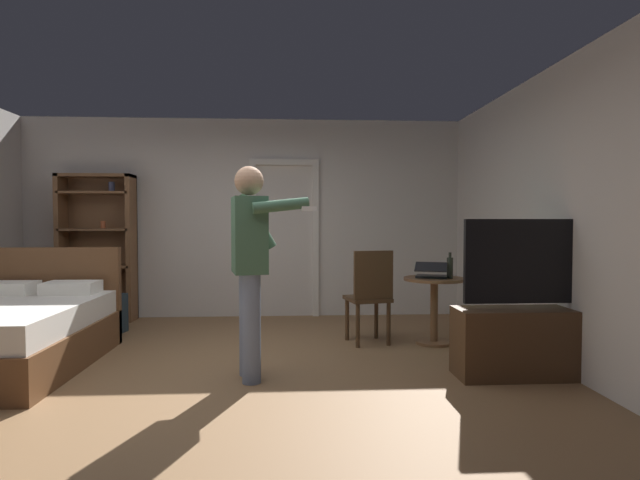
% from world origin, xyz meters
% --- Properties ---
extents(ground_plane, '(6.42, 6.42, 0.00)m').
position_xyz_m(ground_plane, '(0.00, 0.00, 0.00)').
color(ground_plane, olive).
extents(wall_back, '(6.08, 0.12, 2.67)m').
position_xyz_m(wall_back, '(0.00, 2.77, 1.33)').
color(wall_back, silver).
rests_on(wall_back, ground_plane).
extents(wall_right, '(0.12, 5.66, 2.67)m').
position_xyz_m(wall_right, '(2.98, 0.00, 1.33)').
color(wall_right, silver).
rests_on(wall_right, ground_plane).
extents(doorway_frame, '(0.93, 0.08, 2.13)m').
position_xyz_m(doorway_frame, '(0.53, 2.69, 1.22)').
color(doorway_frame, white).
rests_on(doorway_frame, ground_plane).
extents(bed, '(1.39, 1.93, 1.02)m').
position_xyz_m(bed, '(-1.89, 0.40, 0.30)').
color(bed, brown).
rests_on(bed, ground_plane).
extents(bookshelf, '(0.94, 0.32, 1.90)m').
position_xyz_m(bookshelf, '(-1.89, 2.54, 1.02)').
color(bookshelf, brown).
rests_on(bookshelf, ground_plane).
extents(tv_flatscreen, '(1.29, 0.40, 1.31)m').
position_xyz_m(tv_flatscreen, '(2.62, -0.13, 0.38)').
color(tv_flatscreen, '#4C331E').
rests_on(tv_flatscreen, ground_plane).
extents(side_table, '(0.64, 0.64, 0.70)m').
position_xyz_m(side_table, '(2.12, 1.04, 0.47)').
color(side_table, brown).
rests_on(side_table, ground_plane).
extents(laptop, '(0.41, 0.41, 0.17)m').
position_xyz_m(laptop, '(2.07, 1.00, 0.75)').
color(laptop, black).
rests_on(laptop, side_table).
extents(bottle_on_table, '(0.06, 0.06, 0.27)m').
position_xyz_m(bottle_on_table, '(2.26, 0.96, 0.81)').
color(bottle_on_table, '#282A21').
rests_on(bottle_on_table, side_table).
extents(wooden_chair, '(0.50, 0.50, 0.99)m').
position_xyz_m(wooden_chair, '(1.44, 1.05, 0.54)').
color(wooden_chair, '#4C331E').
rests_on(wooden_chair, ground_plane).
extents(person_blue_shirt, '(0.71, 0.57, 1.74)m').
position_xyz_m(person_blue_shirt, '(0.28, -0.04, 1.00)').
color(person_blue_shirt, slate).
rests_on(person_blue_shirt, ground_plane).
extents(suitcase_dark, '(0.53, 0.43, 0.45)m').
position_xyz_m(suitcase_dark, '(-1.57, 1.76, 0.22)').
color(suitcase_dark, '#1E2D38').
rests_on(suitcase_dark, ground_plane).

